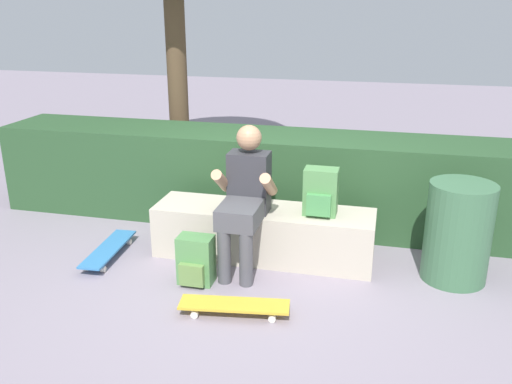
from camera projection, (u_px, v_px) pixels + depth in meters
ground_plane at (253, 275)px, 4.52m from camera, size 24.00×24.00×0.00m
bench_main at (263, 233)px, 4.78m from camera, size 1.92×0.51×0.45m
person_skater at (245, 195)px, 4.46m from camera, size 0.49×0.62×1.20m
skateboard_near_person at (234, 305)px, 3.93m from camera, size 0.82×0.31×0.09m
skateboard_beside_bench at (109, 249)px, 4.82m from camera, size 0.25×0.81×0.09m
backpack_on_bench at (321, 193)px, 4.52m from camera, size 0.28×0.23×0.40m
backpack_on_ground at (196, 261)px, 4.34m from camera, size 0.28×0.23×0.40m
hedge_row at (271, 178)px, 5.53m from camera, size 5.68×0.79×0.91m
trash_bin at (458, 232)px, 4.34m from camera, size 0.52×0.52×0.82m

